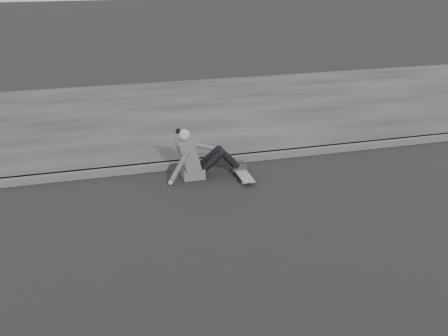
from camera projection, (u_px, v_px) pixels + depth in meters
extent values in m
plane|color=black|center=(219.00, 241.00, 6.54)|extent=(80.00, 80.00, 0.00)
cube|color=#474747|center=(182.00, 164.00, 8.81)|extent=(24.00, 0.16, 0.12)
cube|color=#323232|center=(157.00, 115.00, 11.49)|extent=(24.00, 6.00, 0.12)
cylinder|color=#A3A39D|center=(243.00, 183.00, 8.16)|extent=(0.03, 0.05, 0.05)
cylinder|color=#A3A39D|center=(251.00, 182.00, 8.19)|extent=(0.03, 0.05, 0.05)
cylinder|color=#A3A39D|center=(234.00, 171.00, 8.62)|extent=(0.03, 0.05, 0.05)
cylinder|color=#A3A39D|center=(242.00, 170.00, 8.65)|extent=(0.03, 0.05, 0.05)
cube|color=#28282B|center=(247.00, 181.00, 8.16)|extent=(0.16, 0.04, 0.03)
cube|color=#28282B|center=(238.00, 169.00, 8.63)|extent=(0.16, 0.04, 0.03)
cube|color=slate|center=(243.00, 173.00, 8.38)|extent=(0.20, 0.78, 0.02)
cube|color=#505052|center=(193.00, 172.00, 8.41)|extent=(0.36, 0.34, 0.18)
cube|color=#505052|center=(188.00, 154.00, 8.26)|extent=(0.37, 0.40, 0.57)
cube|color=#505052|center=(180.00, 148.00, 8.18)|extent=(0.14, 0.30, 0.20)
cylinder|color=#9A9A9A|center=(185.00, 140.00, 8.15)|extent=(0.09, 0.09, 0.08)
sphere|color=#9A9A9A|center=(184.00, 135.00, 8.12)|extent=(0.20, 0.20, 0.20)
sphere|color=black|center=(178.00, 131.00, 8.08)|extent=(0.09, 0.09, 0.09)
cylinder|color=black|center=(212.00, 161.00, 8.33)|extent=(0.43, 0.13, 0.39)
cylinder|color=black|center=(210.00, 158.00, 8.49)|extent=(0.43, 0.13, 0.39)
cylinder|color=black|center=(229.00, 160.00, 8.40)|extent=(0.35, 0.11, 0.36)
cylinder|color=black|center=(227.00, 156.00, 8.56)|extent=(0.35, 0.11, 0.36)
sphere|color=black|center=(222.00, 153.00, 8.32)|extent=(0.13, 0.13, 0.13)
sphere|color=black|center=(219.00, 149.00, 8.48)|extent=(0.13, 0.13, 0.13)
cube|color=#2A2A2A|center=(240.00, 167.00, 8.51)|extent=(0.24, 0.08, 0.07)
cube|color=#2A2A2A|center=(237.00, 163.00, 8.67)|extent=(0.24, 0.08, 0.07)
cylinder|color=#505052|center=(179.00, 167.00, 8.08)|extent=(0.38, 0.08, 0.58)
sphere|color=#9A9A9A|center=(171.00, 183.00, 8.13)|extent=(0.08, 0.08, 0.08)
cylinder|color=#505052|center=(200.00, 146.00, 8.44)|extent=(0.48, 0.08, 0.21)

